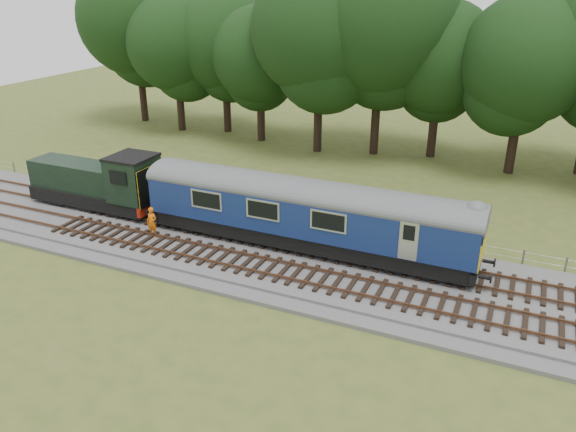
% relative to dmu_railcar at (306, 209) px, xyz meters
% --- Properties ---
extents(ground, '(120.00, 120.00, 0.00)m').
position_rel_dmu_railcar_xyz_m(ground, '(2.88, -1.40, -2.61)').
color(ground, '#475820').
rests_on(ground, ground).
extents(ballast, '(70.00, 7.00, 0.35)m').
position_rel_dmu_railcar_xyz_m(ballast, '(2.88, -1.40, -2.43)').
color(ballast, '#4C4C4F').
rests_on(ballast, ground).
extents(track_north, '(67.20, 2.40, 0.21)m').
position_rel_dmu_railcar_xyz_m(track_north, '(2.88, -0.00, -2.19)').
color(track_north, black).
rests_on(track_north, ballast).
extents(track_south, '(67.20, 2.40, 0.21)m').
position_rel_dmu_railcar_xyz_m(track_south, '(2.88, -3.00, -2.19)').
color(track_south, black).
rests_on(track_south, ballast).
extents(fence, '(64.00, 0.12, 1.00)m').
position_rel_dmu_railcar_xyz_m(fence, '(2.88, 3.10, -2.61)').
color(fence, '#6B6054').
rests_on(fence, ground).
extents(tree_line, '(70.00, 8.00, 18.00)m').
position_rel_dmu_railcar_xyz_m(tree_line, '(2.88, 20.60, -2.61)').
color(tree_line, black).
rests_on(tree_line, ground).
extents(dmu_railcar, '(18.05, 2.86, 3.88)m').
position_rel_dmu_railcar_xyz_m(dmu_railcar, '(0.00, 0.00, 0.00)').
color(dmu_railcar, black).
rests_on(dmu_railcar, ground).
extents(shunter_loco, '(8.92, 2.60, 3.38)m').
position_rel_dmu_railcar_xyz_m(shunter_loco, '(-13.93, 0.00, -0.63)').
color(shunter_loco, black).
rests_on(shunter_loco, ground).
extents(worker, '(0.65, 0.43, 1.74)m').
position_rel_dmu_railcar_xyz_m(worker, '(-8.34, -2.26, -1.38)').
color(worker, orange).
rests_on(worker, ballast).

